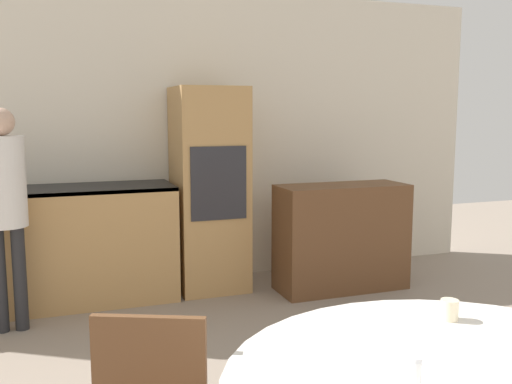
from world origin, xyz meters
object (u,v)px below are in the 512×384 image
Objects in this scene: oven_unit at (209,189)px; chair_far_right at (496,346)px; sideboard at (341,237)px; cup at (449,310)px; person_standing at (5,194)px.

chair_far_right is (0.56, -2.78, -0.38)m from oven_unit.
oven_unit is 2.86m from chair_far_right.
sideboard is 2.81m from cup.
person_standing is at bearing 123.25° from cup.
chair_far_right is (-0.50, -2.36, 0.04)m from sideboard.
cup is at bearing -21.49° from chair_far_right.
person_standing is at bearing -178.44° from sideboard.
sideboard is at bearing -151.57° from chair_far_right.
cup is (-0.47, -0.25, 0.31)m from chair_far_right.
oven_unit is 1.21m from sideboard.
oven_unit is 1.99× the size of chair_far_right.
cup is (1.67, -2.54, -0.17)m from person_standing.
chair_far_right is 11.34× the size of cup.
sideboard reaches higher than cup.
chair_far_right is 0.62m from cup.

